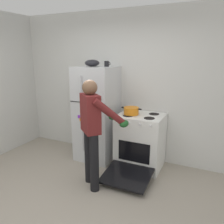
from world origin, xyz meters
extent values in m
plane|color=#9E9384|center=(0.00, 0.00, 0.00)|extent=(8.00, 8.00, 0.00)
cube|color=silver|center=(0.00, 1.95, 1.35)|extent=(6.00, 0.10, 2.70)
cube|color=silver|center=(-0.38, 1.57, 0.86)|extent=(0.68, 0.68, 1.72)
cube|color=black|center=(-0.38, 1.23, 1.13)|extent=(0.67, 0.01, 0.01)
cylinder|color=#B7B7BC|center=(-0.46, 1.20, 0.57)|extent=(0.02, 0.02, 0.62)
cylinder|color=#B7B7BC|center=(-0.46, 1.20, 1.43)|extent=(0.02, 0.02, 0.32)
cube|color=purple|center=(-0.55, 1.22, 0.87)|extent=(0.04, 0.01, 0.06)
cube|color=orange|center=(-0.51, 1.22, 0.83)|extent=(0.04, 0.01, 0.06)
cube|color=green|center=(-0.24, 1.22, 0.77)|extent=(0.04, 0.01, 0.06)
cube|color=yellow|center=(-0.19, 1.22, 0.55)|extent=(0.04, 0.01, 0.06)
cube|color=white|center=(0.47, 1.57, 0.47)|extent=(0.76, 0.64, 0.94)
cube|color=black|center=(0.47, 1.25, 0.39)|extent=(0.53, 0.01, 0.34)
cylinder|color=black|center=(0.29, 1.43, 0.94)|extent=(0.17, 0.17, 0.01)
cylinder|color=black|center=(0.65, 1.43, 0.94)|extent=(0.17, 0.17, 0.01)
cylinder|color=black|center=(0.29, 1.71, 0.94)|extent=(0.17, 0.17, 0.01)
cylinder|color=black|center=(0.65, 1.71, 0.94)|extent=(0.17, 0.17, 0.01)
cylinder|color=silver|center=(0.21, 1.23, 0.88)|extent=(0.04, 0.03, 0.04)
cylinder|color=silver|center=(0.38, 1.23, 0.88)|extent=(0.04, 0.03, 0.04)
cylinder|color=silver|center=(0.56, 1.23, 0.88)|extent=(0.04, 0.03, 0.04)
cylinder|color=silver|center=(0.73, 1.23, 0.88)|extent=(0.04, 0.03, 0.04)
cube|color=black|center=(0.47, 0.95, 0.12)|extent=(0.72, 0.60, 0.12)
cylinder|color=black|center=(-0.08, 0.75, 0.43)|extent=(0.13, 0.13, 0.86)
cylinder|color=black|center=(0.12, 0.58, 0.43)|extent=(0.13, 0.13, 0.86)
cube|color=maroon|center=(0.02, 0.67, 1.13)|extent=(0.40, 0.39, 0.54)
sphere|color=brown|center=(0.02, 0.67, 1.49)|extent=(0.21, 0.21, 0.21)
sphere|color=#313131|center=(0.02, 0.67, 1.46)|extent=(0.15, 0.15, 0.15)
cylinder|color=maroon|center=(0.01, 0.96, 1.17)|extent=(0.39, 0.42, 0.43)
cylinder|color=maroon|center=(0.31, 0.69, 1.17)|extent=(0.39, 0.42, 0.43)
ellipsoid|color=#1E5123|center=(0.16, 1.12, 0.99)|extent=(0.12, 0.18, 0.10)
ellipsoid|color=#1E5123|center=(0.45, 0.85, 0.99)|extent=(0.12, 0.18, 0.10)
cylinder|color=orange|center=(0.31, 1.52, 1.00)|extent=(0.25, 0.25, 0.12)
cube|color=black|center=(0.16, 1.52, 1.05)|extent=(0.05, 0.03, 0.02)
cube|color=black|center=(0.46, 1.52, 1.05)|extent=(0.05, 0.03, 0.02)
cylinder|color=black|center=(-0.20, 1.62, 1.77)|extent=(0.08, 0.08, 0.10)
torus|color=black|center=(-0.16, 1.62, 1.77)|extent=(0.06, 0.01, 0.06)
ellipsoid|color=black|center=(-0.46, 1.57, 1.78)|extent=(0.26, 0.26, 0.12)
camera|label=1|loc=(1.60, -1.97, 1.95)|focal=36.42mm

